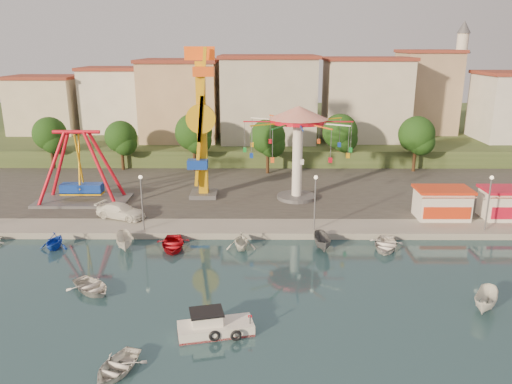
{
  "coord_description": "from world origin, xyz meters",
  "views": [
    {
      "loc": [
        2.77,
        -30.87,
        17.36
      ],
      "look_at": [
        2.54,
        14.0,
        4.0
      ],
      "focal_mm": 35.0,
      "sensor_mm": 36.0,
      "label": 1
    }
  ],
  "objects_px": {
    "pirate_ship_ride": "(80,169)",
    "van": "(121,211)",
    "rowboat_a": "(91,287)",
    "cabin_motorboat": "(214,327)",
    "wave_swinger": "(298,132)",
    "skiff": "(486,301)",
    "kamikaze_tower": "(202,127)"
  },
  "relations": [
    {
      "from": "pirate_ship_ride",
      "to": "van",
      "type": "xyz_separation_m",
      "value": [
        5.59,
        -5.23,
        -3.06
      ]
    },
    {
      "from": "rowboat_a",
      "to": "van",
      "type": "distance_m",
      "value": 14.52
    },
    {
      "from": "cabin_motorboat",
      "to": "wave_swinger",
      "type": "bearing_deg",
      "value": 62.27
    },
    {
      "from": "van",
      "to": "skiff",
      "type": "bearing_deg",
      "value": -99.3
    },
    {
      "from": "kamikaze_tower",
      "to": "van",
      "type": "relative_size",
      "value": 3.25
    },
    {
      "from": "kamikaze_tower",
      "to": "van",
      "type": "bearing_deg",
      "value": -136.78
    },
    {
      "from": "wave_swinger",
      "to": "rowboat_a",
      "type": "bearing_deg",
      "value": -128.03
    },
    {
      "from": "pirate_ship_ride",
      "to": "wave_swinger",
      "type": "relative_size",
      "value": 0.86
    },
    {
      "from": "kamikaze_tower",
      "to": "cabin_motorboat",
      "type": "distance_m",
      "value": 28.35
    },
    {
      "from": "pirate_ship_ride",
      "to": "skiff",
      "type": "relative_size",
      "value": 2.82
    },
    {
      "from": "cabin_motorboat",
      "to": "rowboat_a",
      "type": "bearing_deg",
      "value": 137.29
    },
    {
      "from": "wave_swinger",
      "to": "skiff",
      "type": "xyz_separation_m",
      "value": [
        11.15,
        -23.46,
        -7.51
      ]
    },
    {
      "from": "kamikaze_tower",
      "to": "rowboat_a",
      "type": "xyz_separation_m",
      "value": [
        -5.98,
        -21.52,
        -8.22
      ]
    },
    {
      "from": "kamikaze_tower",
      "to": "van",
      "type": "distance_m",
      "value": 12.69
    },
    {
      "from": "rowboat_a",
      "to": "skiff",
      "type": "height_order",
      "value": "skiff"
    },
    {
      "from": "wave_swinger",
      "to": "skiff",
      "type": "distance_m",
      "value": 27.04
    },
    {
      "from": "kamikaze_tower",
      "to": "rowboat_a",
      "type": "height_order",
      "value": "kamikaze_tower"
    },
    {
      "from": "kamikaze_tower",
      "to": "skiff",
      "type": "distance_m",
      "value": 33.22
    },
    {
      "from": "rowboat_a",
      "to": "skiff",
      "type": "xyz_separation_m",
      "value": [
        27.6,
        -2.43,
        0.29
      ]
    },
    {
      "from": "wave_swinger",
      "to": "pirate_ship_ride",
      "type": "bearing_deg",
      "value": -176.59
    },
    {
      "from": "cabin_motorboat",
      "to": "van",
      "type": "bearing_deg",
      "value": 106.26
    },
    {
      "from": "van",
      "to": "cabin_motorboat",
      "type": "bearing_deg",
      "value": -130.31
    },
    {
      "from": "rowboat_a",
      "to": "cabin_motorboat",
      "type": "bearing_deg",
      "value": -77.18
    },
    {
      "from": "kamikaze_tower",
      "to": "rowboat_a",
      "type": "bearing_deg",
      "value": -105.53
    },
    {
      "from": "cabin_motorboat",
      "to": "rowboat_a",
      "type": "relative_size",
      "value": 1.3
    },
    {
      "from": "van",
      "to": "pirate_ship_ride",
      "type": "bearing_deg",
      "value": 67.56
    },
    {
      "from": "pirate_ship_ride",
      "to": "wave_swinger",
      "type": "bearing_deg",
      "value": 3.41
    },
    {
      "from": "cabin_motorboat",
      "to": "kamikaze_tower",
      "type": "bearing_deg",
      "value": 84.44
    },
    {
      "from": "cabin_motorboat",
      "to": "pirate_ship_ride",
      "type": "bearing_deg",
      "value": 110.74
    },
    {
      "from": "cabin_motorboat",
      "to": "skiff",
      "type": "height_order",
      "value": "cabin_motorboat"
    },
    {
      "from": "pirate_ship_ride",
      "to": "skiff",
      "type": "distance_m",
      "value": 41.36
    },
    {
      "from": "skiff",
      "to": "van",
      "type": "bearing_deg",
      "value": -176.93
    }
  ]
}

